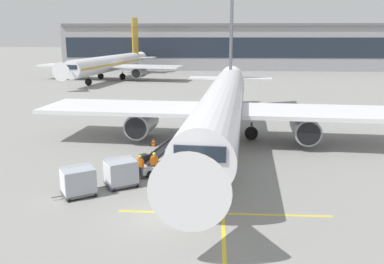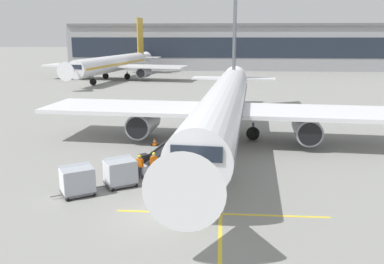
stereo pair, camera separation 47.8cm
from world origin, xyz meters
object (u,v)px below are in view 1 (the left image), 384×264
baggage_cart_lead (121,172)px  distant_airplane (109,64)px  belt_loader (160,160)px  baggage_cart_second (78,180)px  safety_cone_engine_keepout (161,148)px  parked_airplane (222,105)px  safety_cone_wingtip (153,142)px  ground_crew_by_loader (154,162)px  ground_crew_marshaller (131,168)px  ground_crew_by_carts (140,165)px

baggage_cart_lead → distant_airplane: size_ratio=0.07×
belt_loader → baggage_cart_second: belt_loader is taller
baggage_cart_lead → safety_cone_engine_keepout: 8.06m
parked_airplane → distant_airplane: bearing=115.0°
safety_cone_wingtip → parked_airplane: bearing=17.3°
baggage_cart_second → ground_crew_by_loader: 5.68m
safety_cone_engine_keepout → safety_cone_wingtip: (-1.00, 2.18, -0.03)m
baggage_cart_lead → baggage_cart_second: size_ratio=1.00×
safety_cone_wingtip → distant_airplane: (-17.92, 53.54, 3.14)m
ground_crew_marshaller → belt_loader: bearing=52.8°
safety_cone_wingtip → ground_crew_by_loader: bearing=-80.7°
ground_crew_by_loader → safety_cone_engine_keepout: bearing=93.0°
baggage_cart_lead → safety_cone_engine_keepout: baggage_cart_lead is taller
baggage_cart_second → ground_crew_by_loader: (4.20, 3.83, -0.00)m
baggage_cart_second → baggage_cart_lead: bearing=37.4°
belt_loader → baggage_cart_lead: size_ratio=1.75×
baggage_cart_lead → distant_airplane: (-17.30, 63.60, 2.50)m
ground_crew_by_loader → distant_airplane: bearing=107.3°
ground_crew_by_carts → distant_airplane: distant_airplane is taller
ground_crew_by_loader → ground_crew_marshaller: size_ratio=1.00×
baggage_cart_second → ground_crew_by_loader: size_ratio=1.56×
baggage_cart_second → distant_airplane: size_ratio=0.07×
belt_loader → ground_crew_marshaller: bearing=-127.2°
baggage_cart_lead → baggage_cart_second: (-2.29, -1.75, 0.00)m
ground_crew_by_loader → ground_crew_by_carts: same height
baggage_cart_second → distant_airplane: 67.10m
ground_crew_marshaller → safety_cone_wingtip: ground_crew_marshaller is taller
ground_crew_by_loader → safety_cone_wingtip: bearing=99.3°
baggage_cart_second → ground_crew_by_carts: bearing=44.0°
baggage_cart_second → ground_crew_by_carts: 4.59m
ground_crew_by_loader → safety_cone_engine_keepout: ground_crew_by_loader is taller
parked_airplane → safety_cone_engine_keepout: 7.32m
baggage_cart_second → safety_cone_engine_keepout: (3.90, 9.62, -0.62)m
safety_cone_wingtip → safety_cone_engine_keepout: bearing=-65.4°
belt_loader → safety_cone_engine_keepout: belt_loader is taller
ground_crew_marshaller → safety_cone_engine_keepout: 7.12m
belt_loader → distant_airplane: distant_airplane is taller
parked_airplane → safety_cone_wingtip: (-6.21, -1.93, -3.11)m
parked_airplane → ground_crew_marshaller: (-6.32, -11.12, -2.47)m
parked_airplane → ground_crew_by_loader: (-4.90, -9.91, -2.47)m
baggage_cart_second → ground_crew_by_carts: baggage_cart_second is taller
ground_crew_by_loader → distant_airplane: distant_airplane is taller
safety_cone_engine_keepout → distant_airplane: 58.93m
belt_loader → baggage_cart_lead: belt_loader is taller
baggage_cart_lead → baggage_cart_second: same height
ground_crew_marshaller → distant_airplane: size_ratio=0.04×
belt_loader → ground_crew_by_loader: belt_loader is taller
belt_loader → distant_airplane: 63.61m
ground_crew_marshaller → distant_airplane: 65.26m
baggage_cart_lead → ground_crew_by_loader: (1.91, 2.08, -0.00)m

